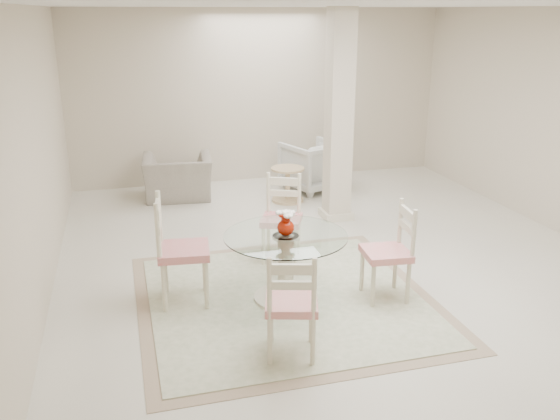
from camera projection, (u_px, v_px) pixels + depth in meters
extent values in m
plane|color=silver|center=(334.00, 258.00, 6.67)|extent=(7.00, 7.00, 0.00)
cube|color=beige|center=(260.00, 96.00, 9.44)|extent=(6.00, 0.02, 2.70)
cube|color=beige|center=(35.00, 158.00, 5.49)|extent=(0.02, 7.00, 2.70)
cube|color=white|center=(343.00, 5.00, 5.81)|extent=(6.00, 7.00, 0.02)
cube|color=beige|center=(339.00, 118.00, 7.55)|extent=(0.30, 0.30, 2.70)
cube|color=tan|center=(285.00, 300.00, 5.71)|extent=(2.78, 2.78, 0.01)
cube|color=beige|center=(285.00, 299.00, 5.70)|extent=(2.55, 2.55, 0.01)
cylinder|color=beige|center=(285.00, 298.00, 5.70)|extent=(0.61, 0.61, 0.04)
cylinder|color=beige|center=(286.00, 267.00, 5.60)|extent=(0.15, 0.15, 0.62)
cylinder|color=beige|center=(286.00, 238.00, 5.50)|extent=(0.25, 0.25, 0.02)
cylinder|color=white|center=(286.00, 236.00, 5.50)|extent=(1.16, 1.16, 0.01)
ellipsoid|color=#9E1604|center=(286.00, 228.00, 5.47)|extent=(0.16, 0.16, 0.15)
cylinder|color=#9E1604|center=(286.00, 218.00, 5.44)|extent=(0.09, 0.09, 0.04)
cylinder|color=#9E1604|center=(286.00, 215.00, 5.43)|extent=(0.14, 0.14, 0.02)
ellipsoid|color=white|center=(286.00, 213.00, 5.42)|extent=(0.09, 0.09, 0.04)
ellipsoid|color=white|center=(290.00, 213.00, 5.46)|extent=(0.09, 0.09, 0.04)
ellipsoid|color=white|center=(280.00, 213.00, 5.44)|extent=(0.09, 0.09, 0.04)
ellipsoid|color=white|center=(288.00, 216.00, 5.39)|extent=(0.09, 0.09, 0.04)
cylinder|color=beige|center=(362.00, 271.00, 5.81)|extent=(0.04, 0.04, 0.44)
cylinder|color=beige|center=(373.00, 287.00, 5.49)|extent=(0.04, 0.04, 0.44)
cylinder|color=beige|center=(395.00, 269.00, 5.86)|extent=(0.04, 0.04, 0.44)
cylinder|color=beige|center=(408.00, 284.00, 5.54)|extent=(0.04, 0.04, 0.44)
cube|color=red|center=(386.00, 253.00, 5.59)|extent=(0.46, 0.46, 0.07)
cube|color=beige|center=(407.00, 220.00, 5.52)|extent=(0.08, 0.38, 0.51)
cylinder|color=#EEE8C4|center=(264.00, 247.00, 6.40)|extent=(0.04, 0.04, 0.44)
cylinder|color=#EEE8C4|center=(295.00, 249.00, 6.35)|extent=(0.04, 0.04, 0.44)
cylinder|color=#EEE8C4|center=(268.00, 236.00, 6.72)|extent=(0.04, 0.04, 0.44)
cylinder|color=#EEE8C4|center=(299.00, 237.00, 6.68)|extent=(0.04, 0.04, 0.44)
cube|color=red|center=(281.00, 220.00, 6.46)|extent=(0.55, 0.55, 0.07)
cube|color=#EEE8C4|center=(284.00, 187.00, 6.53)|extent=(0.37, 0.19, 0.52)
cylinder|color=beige|center=(207.00, 286.00, 5.45)|extent=(0.05, 0.05, 0.49)
cylinder|color=beige|center=(205.00, 269.00, 5.80)|extent=(0.05, 0.05, 0.49)
cylinder|color=beige|center=(164.00, 289.00, 5.39)|extent=(0.05, 0.05, 0.49)
cylinder|color=beige|center=(165.00, 271.00, 5.74)|extent=(0.05, 0.05, 0.49)
cube|color=red|center=(184.00, 251.00, 5.50)|extent=(0.51, 0.51, 0.07)
cube|color=beige|center=(158.00, 216.00, 5.36)|extent=(0.09, 0.43, 0.57)
cylinder|color=beige|center=(311.00, 321.00, 4.90)|extent=(0.04, 0.04, 0.43)
cylinder|color=beige|center=(271.00, 320.00, 4.90)|extent=(0.04, 0.04, 0.43)
cylinder|color=beige|center=(313.00, 342.00, 4.58)|extent=(0.04, 0.04, 0.43)
cylinder|color=beige|center=(270.00, 342.00, 4.58)|extent=(0.04, 0.04, 0.43)
cube|color=#B41913|center=(291.00, 303.00, 4.66)|extent=(0.51, 0.51, 0.06)
cube|color=beige|center=(292.00, 277.00, 4.39)|extent=(0.37, 0.14, 0.50)
imported|color=gray|center=(178.00, 177.00, 8.71)|extent=(1.06, 0.95, 0.64)
imported|color=silver|center=(313.00, 166.00, 9.13)|extent=(1.04, 1.05, 0.76)
cylinder|color=tan|center=(288.00, 200.00, 8.67)|extent=(0.46, 0.46, 0.04)
cylinder|color=tan|center=(288.00, 184.00, 8.60)|extent=(0.07, 0.07, 0.44)
cylinder|color=tan|center=(288.00, 169.00, 8.52)|extent=(0.48, 0.48, 0.03)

